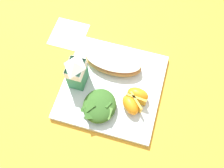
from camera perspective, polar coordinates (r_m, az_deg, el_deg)
ground at (r=0.76m, az=-0.00°, el=-0.82°), size 3.00×3.00×0.00m
white_plate at (r=0.75m, az=-0.00°, el=-0.58°), size 0.28×0.28×0.02m
cheesy_pizza_bread at (r=0.76m, az=0.28°, el=4.81°), size 0.08×0.17×0.04m
green_salad_pile at (r=0.70m, az=-2.80°, el=-4.84°), size 0.10×0.09×0.04m
milk_carton at (r=0.70m, az=-7.85°, el=2.75°), size 0.06×0.05×0.11m
orange_wedge_front at (r=0.70m, az=4.22°, el=-4.55°), size 0.07×0.07×0.04m
orange_wedge_middle at (r=0.71m, az=5.66°, el=-2.46°), size 0.04×0.06×0.04m
paper_napkin at (r=0.86m, az=-9.54°, el=10.81°), size 0.11×0.11×0.00m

